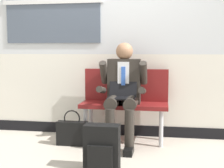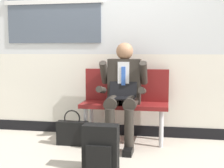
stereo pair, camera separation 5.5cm
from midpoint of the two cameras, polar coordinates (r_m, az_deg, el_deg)
The scene contains 6 objects.
ground_plane at distance 3.67m, azimuth -2.03°, elevation -12.01°, with size 18.00×18.00×0.00m, color #B2A899.
station_wall at distance 4.24m, azimuth -0.08°, elevation 11.02°, with size 5.62×0.16×3.02m.
bench_with_person at distance 3.96m, azimuth 2.83°, elevation -2.72°, with size 1.08×0.42×0.91m.
person_seated at distance 3.75m, azimuth 2.45°, elevation -1.23°, with size 0.57×0.70×1.24m.
backpack at distance 3.04m, azimuth -1.58°, elevation -11.66°, with size 0.34×0.20×0.44m.
handbag at distance 3.85m, azimuth -6.88°, elevation -8.79°, with size 0.37×0.11×0.43m.
Camera 2 is at (0.77, -3.40, 1.15)m, focal length 49.98 mm.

